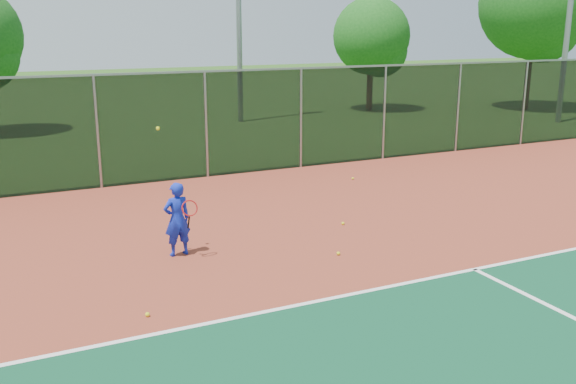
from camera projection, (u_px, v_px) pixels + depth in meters
name	position (u px, v px, depth m)	size (l,w,h in m)	color
ground	(513.00, 377.00, 8.04)	(120.00, 120.00, 0.00)	#255016
court_apron	(417.00, 313.00, 9.79)	(30.00, 20.00, 0.02)	#943A25
fence_back	(206.00, 123.00, 18.13)	(30.00, 0.06, 3.03)	black
tennis_player	(177.00, 219.00, 12.06)	(0.59, 0.61, 2.47)	#1327BA
practice_ball_0	(343.00, 223.00, 14.05)	(0.07, 0.07, 0.07)	yellow
practice_ball_1	(338.00, 253.00, 12.21)	(0.07, 0.07, 0.07)	yellow
practice_ball_2	(353.00, 178.00, 18.15)	(0.07, 0.07, 0.07)	yellow
practice_ball_3	(147.00, 314.00, 9.64)	(0.07, 0.07, 0.07)	yellow
tree_back_mid	(374.00, 40.00, 32.01)	(3.84, 3.84, 5.64)	#3B2715
tree_back_right	(537.00, 9.00, 31.93)	(5.46, 5.46, 8.02)	#3B2715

